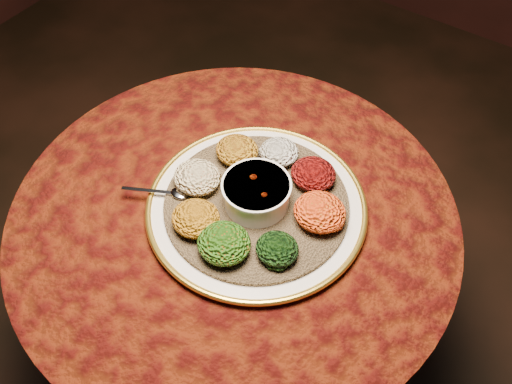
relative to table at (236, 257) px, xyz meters
The scene contains 13 objects.
table is the anchor object (origin of this frame).
platter 0.20m from the table, 38.90° to the left, with size 0.56×0.56×0.02m.
injera 0.21m from the table, 38.90° to the left, with size 0.39×0.39×0.01m, color brown.
stew_bowl 0.25m from the table, 38.90° to the left, with size 0.14×0.14×0.06m.
spoon 0.25m from the table, 157.09° to the right, with size 0.13×0.08×0.01m.
portion_ayib 0.28m from the table, 86.68° to the left, with size 0.09×0.08×0.04m, color beige.
portion_kitfo 0.29m from the table, 54.60° to the left, with size 0.10×0.09×0.05m, color black.
portion_tikil 0.30m from the table, 21.54° to the left, with size 0.11×0.10×0.05m, color #A2750D.
portion_gomen 0.28m from the table, 20.15° to the right, with size 0.09×0.08×0.04m, color black.
portion_mixveg 0.26m from the table, 62.34° to the right, with size 0.11×0.10×0.05m, color #AE380B.
portion_kik 0.25m from the table, 108.44° to the right, with size 0.10×0.09×0.05m, color #A6650E.
portion_timatim 0.25m from the table, behind, with size 0.10×0.10×0.05m, color maroon.
portion_shiro 0.27m from the table, 121.72° to the left, with size 0.10×0.09×0.05m, color #A36F13.
Camera 1 is at (0.45, -0.57, 1.71)m, focal length 40.00 mm.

